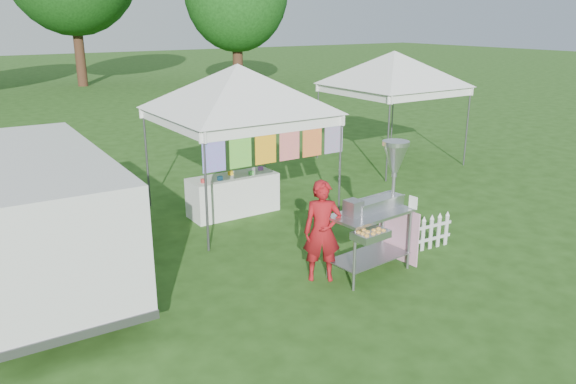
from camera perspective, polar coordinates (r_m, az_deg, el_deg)
ground at (r=8.90m, az=6.27°, el=-8.36°), size 120.00×120.00×0.00m
canopy_main at (r=10.96m, az=-5.15°, el=12.79°), size 4.24×4.24×3.45m
canopy_right at (r=15.45m, az=10.78°, el=13.89°), size 4.24×4.24×3.45m
donut_cart at (r=8.71m, az=9.50°, el=-0.61°), size 1.45×1.11×2.03m
vendor at (r=8.43m, az=3.50°, el=-4.00°), size 0.68×0.62×1.56m
cargo_van at (r=9.09m, az=-24.26°, el=-1.99°), size 2.06×4.86×1.99m
picket_fence at (r=9.87m, az=13.55°, el=-4.29°), size 1.26×0.11×0.56m
display_table at (r=11.44m, az=-5.59°, el=-0.28°), size 1.80×0.70×0.79m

